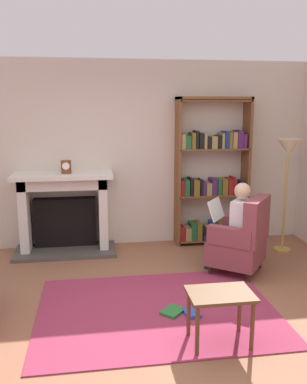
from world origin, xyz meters
name	(u,v)px	position (x,y,z in m)	size (l,w,h in m)	color
ground	(162,326)	(0.00, 0.00, 0.00)	(14.00, 14.00, 0.00)	#8F5B40
back_wall	(133,154)	(0.00, 2.55, 1.35)	(5.60, 0.10, 2.70)	beige
area_rug	(157,310)	(0.00, 0.30, 0.01)	(2.40, 1.80, 0.01)	#952E4A
fireplace	(65,210)	(-1.01, 2.30, 0.60)	(1.40, 0.64, 1.14)	#4C4742
mantel_clock	(66,167)	(-0.96, 2.20, 1.23)	(0.14, 0.14, 0.18)	brown
bookshelf	(212,177)	(1.15, 2.33, 1.01)	(1.08, 0.32, 2.18)	brown
armchair_reading	(242,240)	(1.20, 1.14, 0.42)	(0.88, 0.89, 0.97)	#331E14
seated_reader	(233,223)	(1.10, 1.21, 0.62)	(0.59, 0.56, 1.14)	white
side_table	(220,301)	(0.44, -0.36, 0.40)	(0.56, 0.39, 0.48)	brown
scattered_books	(181,312)	(0.23, 0.18, 0.03)	(0.40, 0.31, 0.03)	#267233
floor_lamp	(288,157)	(2.07, 1.82, 1.36)	(0.32, 0.32, 1.61)	#B7933F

